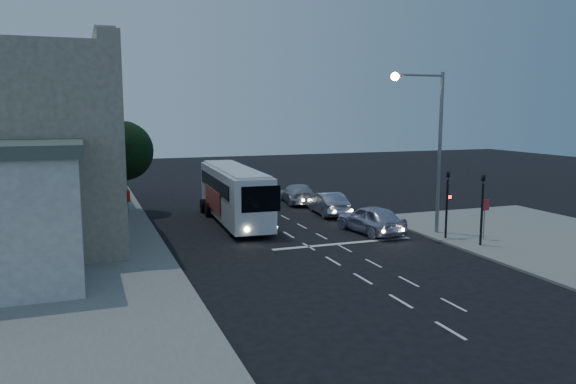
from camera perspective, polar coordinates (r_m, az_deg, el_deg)
name	(u,v)px	position (r m, az deg, el deg)	size (l,w,h in m)	color
ground	(324,256)	(27.58, 3.71, -6.50)	(120.00, 120.00, 0.00)	black
sidewalk_far	(44,241)	(33.16, -23.53, -4.55)	(12.00, 50.00, 0.12)	slate
road_markings	(321,239)	(31.02, 3.40, -4.82)	(8.00, 30.55, 0.01)	silver
tour_bus	(234,193)	(35.58, -5.50, -0.07)	(2.91, 11.45, 3.49)	silver
car_suv	(371,219)	(32.73, 8.41, -2.73)	(1.95, 4.84, 1.65)	silver
car_sedan_a	(328,203)	(38.24, 4.06, -1.16)	(1.63, 4.66, 1.54)	#9292A5
car_sedan_b	(298,194)	(42.82, 0.97, -0.17)	(2.06, 5.07, 1.47)	#A6A6AB
traffic_signal_main	(447,196)	(31.53, 15.89, -0.44)	(0.25, 0.35, 4.10)	black
traffic_signal_side	(482,201)	(30.41, 19.15, -0.89)	(0.18, 0.15, 4.10)	black
regulatory_sign	(485,213)	(31.91, 19.37, -1.99)	(0.45, 0.12, 2.20)	slate
streetlight	(430,134)	(32.23, 14.26, 5.73)	(3.32, 0.44, 9.00)	slate
main_building	(18,147)	(32.55, -25.73, 4.17)	(10.12, 12.00, 11.00)	#756A56
low_building_north	(43,161)	(44.58, -23.60, 2.91)	(9.40, 9.40, 6.50)	#A2A09C
street_tree	(123,148)	(39.54, -16.40, 4.28)	(4.00, 4.00, 6.20)	black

